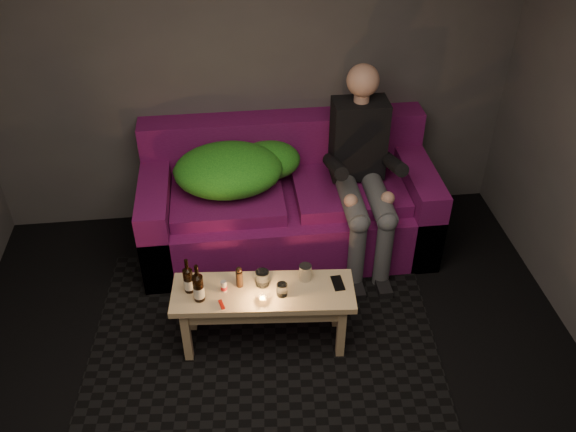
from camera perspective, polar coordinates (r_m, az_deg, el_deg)
The scene contains 16 objects.
room at distance 2.84m, azimuth -1.53°, elevation 6.22°, with size 4.50×4.50×4.50m.
rug at distance 4.16m, azimuth -2.25°, elevation -11.04°, with size 2.26×1.65×0.01m, color black.
sofa at distance 4.70m, azimuth -0.07°, elevation 1.14°, with size 2.17×0.98×0.93m.
green_blanket at distance 4.47m, azimuth -4.98°, elevation 4.52°, with size 0.96×0.65×0.33m.
person at distance 4.41m, azimuth 6.96°, elevation 4.60°, with size 0.39×0.90×1.45m.
coffee_table at distance 3.85m, azimuth -2.31°, elevation -7.87°, with size 1.16×0.45×0.46m.
beer_bottle_a at distance 3.78m, azimuth -9.31°, elevation -5.89°, with size 0.06×0.06×0.25m.
beer_bottle_b at distance 3.71m, azimuth -8.38°, elevation -6.61°, with size 0.07×0.07×0.27m.
salt_shaker at distance 3.78m, azimuth -6.03°, elevation -6.56°, with size 0.04×0.04×0.08m, color silver.
pepper_mill at distance 3.79m, azimuth -4.57°, elevation -5.89°, with size 0.04×0.04×0.11m, color black.
tumbler_back at distance 3.80m, azimuth -2.41°, elevation -5.83°, with size 0.09×0.09×0.10m, color white.
tealight at distance 3.71m, azimuth -2.41°, elevation -7.79°, with size 0.05×0.05×0.04m.
tumbler_front at distance 3.74m, azimuth -0.56°, elevation -6.90°, with size 0.07×0.07×0.08m, color white.
steel_cup at distance 3.83m, azimuth 1.63°, elevation -5.29°, with size 0.08×0.08×0.11m, color #AAADB1.
smartphone at distance 3.85m, azimuth 4.68°, elevation -6.28°, with size 0.07×0.13×0.01m, color black.
red_lighter at distance 3.72m, azimuth -6.23°, elevation -8.23°, with size 0.02×0.08×0.01m, color red.
Camera 1 is at (-0.21, -1.96, 3.10)m, focal length 38.00 mm.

